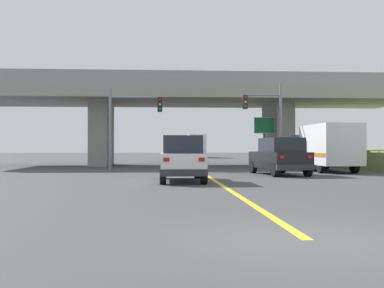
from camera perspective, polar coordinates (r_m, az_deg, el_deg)
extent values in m
plane|color=#424244|center=(39.20, -0.16, -2.58)|extent=(160.00, 160.00, 0.00)
cube|color=gray|center=(39.39, -0.16, 5.74)|extent=(35.96, 9.34, 1.06)
cube|color=gray|center=(39.41, -10.82, 1.20)|extent=(1.44, 5.61, 5.18)
cube|color=gray|center=(40.30, 10.27, 1.17)|extent=(1.44, 5.61, 5.18)
cube|color=gray|center=(35.04, 0.30, 8.11)|extent=(35.96, 0.20, 0.90)
cube|color=gray|center=(43.98, -0.52, 6.39)|extent=(35.96, 0.20, 0.90)
cube|color=yellow|center=(21.99, 2.63, -4.34)|extent=(0.20, 28.30, 0.01)
cube|color=silver|center=(21.15, -1.26, -2.31)|extent=(1.87, 4.67, 0.90)
cube|color=#1E232D|center=(20.79, -1.22, -0.06)|extent=(1.65, 2.57, 0.76)
cube|color=#2D2D30|center=(18.88, -0.97, -3.50)|extent=(1.91, 0.20, 0.28)
cube|color=red|center=(18.77, -3.10, -1.89)|extent=(0.24, 0.06, 0.16)
cube|color=red|center=(18.84, 1.18, -1.89)|extent=(0.24, 0.06, 0.16)
cylinder|color=black|center=(22.94, -3.55, -3.28)|extent=(0.26, 0.72, 0.72)
cylinder|color=black|center=(23.00, 0.63, -3.28)|extent=(0.26, 0.72, 0.72)
cylinder|color=black|center=(19.37, -3.52, -3.83)|extent=(0.26, 0.72, 0.72)
cylinder|color=black|center=(19.45, 1.43, -3.82)|extent=(0.26, 0.72, 0.72)
cube|color=black|center=(26.40, 10.42, -1.91)|extent=(2.52, 4.89, 0.90)
cube|color=#1E232D|center=(26.06, 10.70, -0.11)|extent=(2.04, 2.76, 0.76)
cube|color=#2D2D30|center=(24.28, 12.36, -2.78)|extent=(2.03, 0.44, 0.28)
cube|color=red|center=(23.92, 10.79, -1.55)|extent=(0.25, 0.09, 0.16)
cube|color=red|center=(24.50, 14.02, -1.52)|extent=(0.25, 0.09, 0.16)
cylinder|color=black|center=(27.81, 7.39, -2.76)|extent=(0.34, 0.75, 0.72)
cylinder|color=black|center=(28.40, 10.81, -2.71)|extent=(0.34, 0.75, 0.72)
cylinder|color=black|center=(24.42, 9.98, -3.10)|extent=(0.34, 0.75, 0.72)
cylinder|color=black|center=(25.10, 13.79, -3.02)|extent=(0.34, 0.75, 0.72)
cube|color=navy|center=(33.49, 14.22, -0.56)|extent=(2.20, 2.00, 1.90)
cube|color=silver|center=(30.11, 16.30, -0.07)|extent=(2.31, 5.14, 2.44)
cube|color=#B26619|center=(30.12, 16.31, -1.23)|extent=(2.33, 5.04, 0.24)
cylinder|color=black|center=(33.21, 12.57, -2.20)|extent=(0.30, 0.90, 0.90)
cylinder|color=black|center=(33.83, 15.83, -2.16)|extent=(0.30, 0.90, 0.90)
cylinder|color=black|center=(28.59, 15.30, -2.51)|extent=(0.30, 0.90, 0.90)
cylinder|color=black|center=(29.30, 19.01, -2.45)|extent=(0.30, 0.90, 0.90)
cube|color=maroon|center=(48.36, -1.99, -1.19)|extent=(1.93, 4.63, 0.90)
cube|color=#1E232D|center=(48.00, -1.98, -0.21)|extent=(1.70, 2.55, 0.76)
cube|color=#2D2D30|center=(46.10, -1.91, -1.62)|extent=(1.97, 0.20, 0.28)
cube|color=red|center=(46.00, -2.81, -0.96)|extent=(0.24, 0.06, 0.16)
cube|color=red|center=(46.05, -1.01, -0.96)|extent=(0.24, 0.06, 0.16)
cylinder|color=black|center=(50.11, -3.04, -1.68)|extent=(0.26, 0.72, 0.72)
cylinder|color=black|center=(50.16, -1.07, -1.67)|extent=(0.26, 0.72, 0.72)
cylinder|color=black|center=(46.58, -2.99, -1.78)|extent=(0.26, 0.72, 0.72)
cylinder|color=black|center=(46.64, -0.87, -1.78)|extent=(0.26, 0.72, 0.72)
cylinder|color=slate|center=(33.23, 10.64, 2.13)|extent=(0.18, 0.18, 5.92)
cylinder|color=slate|center=(33.10, 8.55, 5.84)|extent=(2.47, 0.12, 0.12)
cube|color=#232326|center=(32.82, 6.43, 5.05)|extent=(0.32, 0.26, 0.96)
sphere|color=red|center=(32.70, 6.48, 5.60)|extent=(0.16, 0.16, 0.16)
sphere|color=gold|center=(32.67, 6.48, 5.08)|extent=(0.16, 0.16, 0.16)
sphere|color=green|center=(32.64, 6.48, 4.55)|extent=(0.16, 0.16, 0.16)
cylinder|color=slate|center=(31.71, -9.83, 1.76)|extent=(0.18, 0.18, 5.39)
cylinder|color=slate|center=(31.73, -6.87, 5.61)|extent=(3.28, 0.12, 0.12)
cube|color=black|center=(31.64, -3.89, 4.76)|extent=(0.32, 0.26, 0.96)
sphere|color=red|center=(31.51, -3.89, 5.32)|extent=(0.16, 0.16, 0.16)
sphere|color=gold|center=(31.49, -3.90, 4.78)|extent=(0.16, 0.16, 0.16)
sphere|color=green|center=(31.46, -3.90, 4.24)|extent=(0.16, 0.16, 0.16)
cylinder|color=#56595E|center=(38.08, 8.69, 0.40)|extent=(0.14, 0.14, 4.04)
cube|color=#197242|center=(38.06, 8.70, 2.24)|extent=(1.56, 0.08, 1.19)
cube|color=white|center=(38.05, 8.70, 2.24)|extent=(1.64, 0.04, 1.27)
cube|color=silver|center=(69.70, 0.35, -0.44)|extent=(2.20, 2.00, 1.90)
cube|color=silver|center=(66.35, 0.56, -0.06)|extent=(2.31, 4.72, 2.79)
cube|color=#197F4C|center=(66.35, 0.56, -0.66)|extent=(2.33, 4.62, 0.24)
cylinder|color=black|center=(69.65, -0.47, -1.22)|extent=(0.30, 0.90, 0.90)
cylinder|color=black|center=(69.79, 1.17, -1.22)|extent=(0.30, 0.90, 0.90)
cylinder|color=black|center=(65.12, -0.24, -1.28)|extent=(0.30, 0.90, 0.90)
cylinder|color=black|center=(65.27, 1.51, -1.28)|extent=(0.30, 0.90, 0.90)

